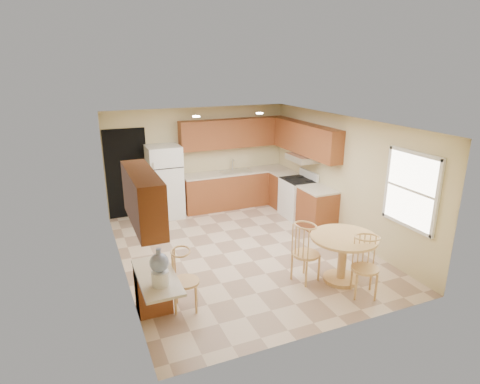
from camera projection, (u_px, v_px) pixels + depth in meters
name	position (u px, v px, depth m)	size (l,w,h in m)	color
floor	(243.00, 250.00, 7.86)	(5.50, 5.50, 0.00)	beige
ceiling	(243.00, 122.00, 7.10)	(4.50, 5.50, 0.02)	white
wall_back	(199.00, 159.00, 9.89)	(4.50, 0.02, 2.50)	beige
wall_front	(329.00, 249.00, 5.07)	(4.50, 0.02, 2.50)	beige
wall_left	(119.00, 205.00, 6.64)	(0.02, 5.50, 2.50)	beige
wall_right	(342.00, 177.00, 8.31)	(0.02, 5.50, 2.50)	beige
doorway	(127.00, 174.00, 9.29)	(0.90, 0.02, 2.10)	black
base_cab_back	(236.00, 189.00, 10.20)	(2.75, 0.60, 0.87)	brown
counter_back	(236.00, 172.00, 10.06)	(2.75, 0.63, 0.04)	beige
base_cab_right_a	(285.00, 191.00, 10.08)	(0.60, 0.59, 0.87)	brown
counter_right_a	(285.00, 173.00, 9.94)	(0.63, 0.59, 0.04)	beige
base_cab_right_b	(317.00, 209.00, 8.80)	(0.60, 0.80, 0.87)	brown
counter_right_b	(318.00, 190.00, 8.66)	(0.63, 0.80, 0.04)	beige
upper_cab_back	(234.00, 133.00, 9.89)	(2.75, 0.33, 0.70)	brown
upper_cab_right	(306.00, 139.00, 9.13)	(0.33, 2.42, 0.70)	brown
upper_cab_left	(143.00, 198.00, 5.12)	(0.33, 1.40, 0.70)	brown
sink	(235.00, 171.00, 10.05)	(0.78, 0.44, 0.01)	silver
range_hood	(302.00, 158.00, 9.20)	(0.50, 0.76, 0.14)	silver
desk_pedestal	(153.00, 288.00, 5.85)	(0.48, 0.42, 0.72)	brown
desk_top	(157.00, 277.00, 5.40)	(0.50, 1.20, 0.04)	beige
window	(411.00, 190.00, 6.61)	(0.06, 1.12, 1.30)	white
can_light_a	(196.00, 116.00, 7.97)	(0.14, 0.14, 0.02)	white
can_light_b	(260.00, 113.00, 8.49)	(0.14, 0.14, 0.02)	white
refrigerator	(165.00, 182.00, 9.35)	(0.75, 0.73, 1.71)	white
stove	(298.00, 198.00, 9.47)	(0.65, 0.76, 1.09)	white
dining_table	(343.00, 252.00, 6.60)	(1.09, 1.09, 0.81)	tan
chair_table_a	(310.00, 249.00, 6.51)	(0.45, 0.58, 1.01)	tan
chair_table_b	(370.00, 264.00, 6.08)	(0.43, 0.48, 0.97)	tan
chair_desk	(187.00, 277.00, 5.75)	(0.41, 0.54, 0.94)	tan
water_crock	(160.00, 269.00, 5.10)	(0.25, 0.25, 0.51)	white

